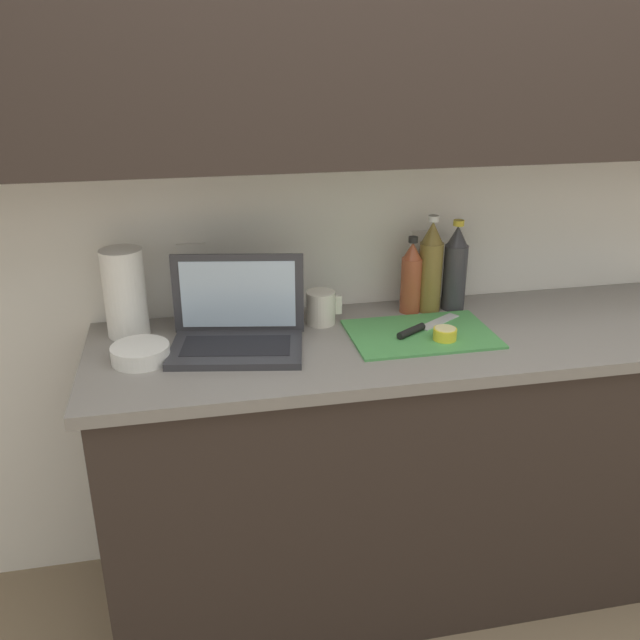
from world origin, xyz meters
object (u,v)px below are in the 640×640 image
object	(u,v)px
bowl_white	(140,353)
paper_towel_roll	(125,293)
lemon_half_cut	(445,334)
bottle_oil_tall	(430,268)
laptop	(237,326)
cutting_board	(421,334)
knife	(418,329)
measuring_cup	(321,308)
bottle_green_soda	(455,269)
bottle_water_clear	(410,278)

from	to	relation	value
bowl_white	paper_towel_roll	bearing A→B (deg)	101.86
lemon_half_cut	bottle_oil_tall	size ratio (longest dim) A/B	0.22
laptop	cutting_board	world-z (taller)	laptop
laptop	paper_towel_roll	world-z (taller)	paper_towel_roll
cutting_board	laptop	bearing A→B (deg)	176.08
lemon_half_cut	bowl_white	world-z (taller)	bowl_white
knife	measuring_cup	size ratio (longest dim) A/B	2.23
laptop	bowl_white	distance (m)	0.28
bottle_oil_tall	knife	bearing A→B (deg)	-118.09
knife	laptop	bearing A→B (deg)	144.76
bottle_green_soda	bottle_oil_tall	distance (m)	0.09
laptop	bowl_white	size ratio (longest dim) A/B	2.58
laptop	bottle_water_clear	bearing A→B (deg)	25.94
cutting_board	bowl_white	bearing A→B (deg)	-179.26
measuring_cup	bowl_white	bearing A→B (deg)	-163.03
knife	measuring_cup	world-z (taller)	measuring_cup
bottle_green_soda	laptop	bearing A→B (deg)	-167.66
laptop	knife	size ratio (longest dim) A/B	1.67
knife	measuring_cup	xyz separation A→B (m)	(-0.27, 0.14, 0.04)
cutting_board	measuring_cup	distance (m)	0.32
cutting_board	bottle_oil_tall	bearing A→B (deg)	64.79
laptop	bottle_green_soda	world-z (taller)	bottle_green_soda
bottle_water_clear	lemon_half_cut	bearing A→B (deg)	-83.97
laptop	knife	bearing A→B (deg)	7.98
lemon_half_cut	paper_towel_roll	world-z (taller)	paper_towel_roll
bottle_water_clear	bottle_green_soda	bearing A→B (deg)	0.00
measuring_cup	bottle_green_soda	bearing A→B (deg)	5.12
cutting_board	bottle_green_soda	world-z (taller)	bottle_green_soda
laptop	measuring_cup	world-z (taller)	laptop
lemon_half_cut	measuring_cup	world-z (taller)	measuring_cup
bottle_water_clear	measuring_cup	distance (m)	0.31
bottle_oil_tall	measuring_cup	bearing A→B (deg)	-173.71
bottle_oil_tall	paper_towel_roll	distance (m)	0.95
bottle_green_soda	measuring_cup	xyz separation A→B (m)	(-0.45, -0.04, -0.08)
bottle_green_soda	bottle_oil_tall	world-z (taller)	bottle_oil_tall
cutting_board	paper_towel_roll	xyz separation A→B (m)	(-0.86, 0.19, 0.13)
lemon_half_cut	bottle_oil_tall	world-z (taller)	bottle_oil_tall
bottle_water_clear	paper_towel_roll	distance (m)	0.88
cutting_board	measuring_cup	xyz separation A→B (m)	(-0.27, 0.15, 0.05)
bottle_water_clear	measuring_cup	bearing A→B (deg)	-172.29
laptop	bottle_oil_tall	xyz separation A→B (m)	(0.64, 0.16, 0.08)
lemon_half_cut	bottle_green_soda	bearing A→B (deg)	63.61
bottle_water_clear	paper_towel_roll	bearing A→B (deg)	-179.38
measuring_cup	bowl_white	xyz separation A→B (m)	(-0.54, -0.17, -0.03)
paper_towel_roll	bottle_oil_tall	bearing A→B (deg)	0.58
cutting_board	bottle_green_soda	bearing A→B (deg)	47.86
laptop	paper_towel_roll	size ratio (longest dim) A/B	1.56
bottle_green_soda	bottle_oil_tall	xyz separation A→B (m)	(-0.08, 0.00, 0.01)
bottle_oil_tall	paper_towel_roll	size ratio (longest dim) A/B	1.19
bottle_water_clear	paper_towel_roll	world-z (taller)	paper_towel_roll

